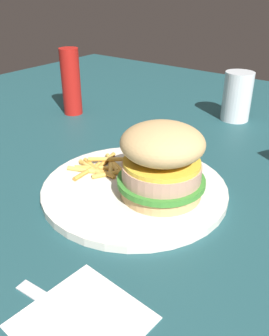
{
  "coord_description": "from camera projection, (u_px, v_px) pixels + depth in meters",
  "views": [
    {
      "loc": [
        0.36,
        0.3,
        0.29
      ],
      "look_at": [
        -0.02,
        0.02,
        0.04
      ],
      "focal_mm": 38.48,
      "sensor_mm": 36.0,
      "label": 1
    }
  ],
  "objects": [
    {
      "name": "ketchup_bottle",
      "position": [
        71.0,
        82.0,
        0.84
      ],
      "size": [
        0.04,
        0.04,
        0.15
      ],
      "primitive_type": "cylinder",
      "color": "#B21914",
      "rests_on": "ground_plane"
    },
    {
      "name": "plate",
      "position": [
        134.0,
        189.0,
        0.55
      ],
      "size": [
        0.28,
        0.28,
        0.01
      ],
      "primitive_type": "cylinder",
      "color": "silver",
      "rests_on": "ground_plane"
    },
    {
      "name": "sandwich",
      "position": [
        162.0,
        161.0,
        0.5
      ],
      "size": [
        0.13,
        0.13,
        0.11
      ],
      "color": "tan",
      "rests_on": "plate"
    },
    {
      "name": "fork",
      "position": [
        83.0,
        321.0,
        0.34
      ],
      "size": [
        0.03,
        0.17,
        0.0
      ],
      "color": "silver",
      "rests_on": "napkin"
    },
    {
      "name": "ground_plane",
      "position": [
        120.0,
        193.0,
        0.55
      ],
      "size": [
        1.6,
        1.6,
        0.0
      ],
      "primitive_type": "plane",
      "color": "#1E474C"
    },
    {
      "name": "fries_pile",
      "position": [
        101.0,
        167.0,
        0.59
      ],
      "size": [
        0.1,
        0.1,
        0.01
      ],
      "color": "gold",
      "rests_on": "plate"
    },
    {
      "name": "drink_glass",
      "position": [
        237.0,
        100.0,
        0.81
      ],
      "size": [
        0.06,
        0.06,
        0.11
      ],
      "color": "silver",
      "rests_on": "ground_plane"
    },
    {
      "name": "napkin",
      "position": [
        82.0,
        322.0,
        0.34
      ],
      "size": [
        0.12,
        0.12,
        0.0
      ],
      "primitive_type": "cube",
      "rotation": [
        0.0,
        0.0,
        -0.07
      ],
      "color": "white",
      "rests_on": "ground_plane"
    }
  ]
}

